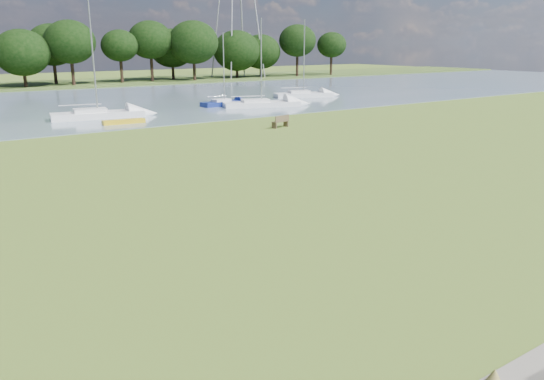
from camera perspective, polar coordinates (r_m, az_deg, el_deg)
ground at (r=21.15m, az=-4.38°, el=-2.16°), size 220.00×220.00×0.00m
river at (r=60.65m, az=-25.00°, el=8.03°), size 220.00×40.00×0.10m
riverbank_bench at (r=41.81m, az=0.96°, el=7.39°), size 1.64×0.80×0.97m
kayak at (r=45.25m, az=-15.66°, el=7.10°), size 3.45×1.03×0.34m
sailboat_2 at (r=56.68m, az=-5.18°, el=9.48°), size 5.38×1.98×7.42m
sailboat_4 at (r=65.56m, az=3.34°, el=10.36°), size 7.34×4.08×9.03m
sailboat_5 at (r=49.16m, az=-18.33°, el=7.94°), size 8.03×3.42×10.26m
sailboat_7 at (r=55.56m, az=-1.23°, el=9.42°), size 8.19×4.66×8.80m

